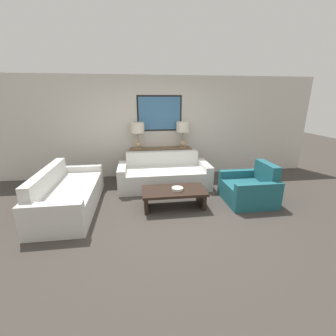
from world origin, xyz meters
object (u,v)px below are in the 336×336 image
couch_by_side (68,195)px  decorative_bowl (177,189)px  coffee_table (174,194)px  console_table (161,163)px  armchair_near_back_wall (250,189)px  couch_by_back_wall (164,176)px  table_lamp_left (137,130)px  table_lamp_right (183,129)px

couch_by_side → decorative_bowl: bearing=-6.8°
coffee_table → decorative_bowl: size_ratio=5.49×
couch_by_side → decorative_bowl: 2.13m
console_table → armchair_near_back_wall: size_ratio=1.68×
couch_by_side → coffee_table: size_ratio=1.74×
coffee_table → decorative_bowl: bearing=-26.0°
couch_by_back_wall → couch_by_side: size_ratio=1.00×
table_lamp_left → coffee_table: table_lamp_left is taller
coffee_table → console_table: bearing=91.9°
decorative_bowl → armchair_near_back_wall: bearing=2.8°
console_table → couch_by_side: size_ratio=0.75×
table_lamp_left → table_lamp_right: size_ratio=1.00×
table_lamp_right → decorative_bowl: (-0.47, -1.85, -0.91)m
armchair_near_back_wall → couch_by_side: bearing=177.3°
console_table → couch_by_side: console_table is taller
coffee_table → armchair_near_back_wall: (1.61, 0.04, -0.01)m
couch_by_side → coffee_table: bearing=-6.1°
table_lamp_left → decorative_bowl: bearing=-68.7°
console_table → table_lamp_left: size_ratio=2.40×
table_lamp_right → decorative_bowl: table_lamp_right is taller
couch_by_back_wall → armchair_near_back_wall: size_ratio=2.23×
couch_by_side → table_lamp_left: bearing=49.0°
table_lamp_right → couch_by_side: size_ratio=0.31×
table_lamp_right → couch_by_side: bearing=-148.2°
table_lamp_left → couch_by_side: bearing=-131.0°
couch_by_back_wall → coffee_table: bearing=-86.9°
table_lamp_left → couch_by_side: (-1.39, -1.60, -1.02)m
table_lamp_right → armchair_near_back_wall: (1.07, -1.78, -1.03)m
table_lamp_left → table_lamp_right: bearing=0.0°
table_lamp_left → decorative_bowl: size_ratio=3.01×
table_lamp_left → armchair_near_back_wall: size_ratio=0.70×
coffee_table → armchair_near_back_wall: 1.61m
table_lamp_right → coffee_table: 2.15m
table_lamp_left → table_lamp_right: same height
table_lamp_right → coffee_table: (-0.54, -1.82, -1.02)m
table_lamp_left → armchair_near_back_wall: table_lamp_left is taller
console_table → coffee_table: console_table is taller
table_lamp_left → couch_by_side: 2.35m
console_table → coffee_table: (0.06, -1.82, -0.13)m
table_lamp_right → coffee_table: bearing=-106.4°
console_table → coffee_table: size_ratio=1.31×
table_lamp_right → couch_by_back_wall: (-0.60, -0.70, -1.02)m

